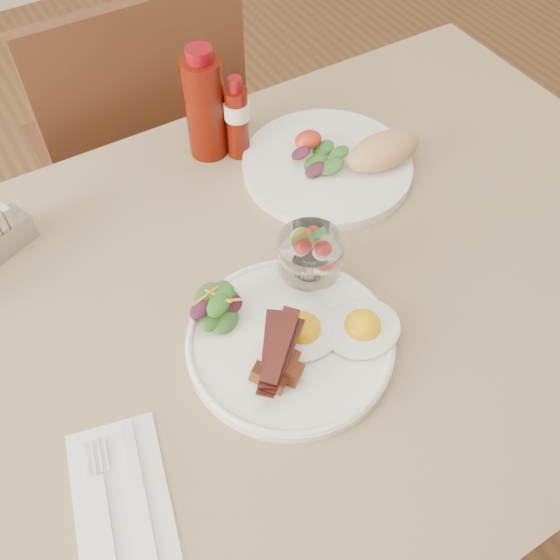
{
  "coord_description": "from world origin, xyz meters",
  "views": [
    {
      "loc": [
        -0.3,
        -0.46,
        1.47
      ],
      "look_at": [
        -0.04,
        -0.02,
        0.82
      ],
      "focal_mm": 40.0,
      "sensor_mm": 36.0,
      "label": 1
    }
  ],
  "objects_px": {
    "fruit_cup": "(310,254)",
    "sugar_caddy": "(0,232)",
    "ketchup_bottle": "(205,106)",
    "main_plate": "(290,343)",
    "second_plate": "(340,161)",
    "table": "(295,322)",
    "hot_sauce_bottle": "(237,119)",
    "chair_far": "(143,150)"
  },
  "relations": [
    {
      "from": "fruit_cup",
      "to": "sugar_caddy",
      "type": "xyz_separation_m",
      "value": [
        -0.36,
        0.3,
        -0.03
      ]
    },
    {
      "from": "fruit_cup",
      "to": "hot_sauce_bottle",
      "type": "relative_size",
      "value": 0.61
    },
    {
      "from": "hot_sauce_bottle",
      "to": "second_plate",
      "type": "bearing_deg",
      "value": -44.64
    },
    {
      "from": "sugar_caddy",
      "to": "ketchup_bottle",
      "type": "bearing_deg",
      "value": -16.35
    },
    {
      "from": "hot_sauce_bottle",
      "to": "table",
      "type": "bearing_deg",
      "value": -103.09
    },
    {
      "from": "fruit_cup",
      "to": "main_plate",
      "type": "bearing_deg",
      "value": -135.64
    },
    {
      "from": "chair_far",
      "to": "ketchup_bottle",
      "type": "height_order",
      "value": "ketchup_bottle"
    },
    {
      "from": "table",
      "to": "hot_sauce_bottle",
      "type": "distance_m",
      "value": 0.35
    },
    {
      "from": "table",
      "to": "second_plate",
      "type": "height_order",
      "value": "second_plate"
    },
    {
      "from": "ketchup_bottle",
      "to": "main_plate",
      "type": "bearing_deg",
      "value": -102.07
    },
    {
      "from": "second_plate",
      "to": "hot_sauce_bottle",
      "type": "bearing_deg",
      "value": 135.36
    },
    {
      "from": "second_plate",
      "to": "sugar_caddy",
      "type": "relative_size",
      "value": 3.1
    },
    {
      "from": "table",
      "to": "main_plate",
      "type": "height_order",
      "value": "main_plate"
    },
    {
      "from": "hot_sauce_bottle",
      "to": "sugar_caddy",
      "type": "distance_m",
      "value": 0.41
    },
    {
      "from": "fruit_cup",
      "to": "table",
      "type": "bearing_deg",
      "value": 168.32
    },
    {
      "from": "chair_far",
      "to": "second_plate",
      "type": "height_order",
      "value": "chair_far"
    },
    {
      "from": "fruit_cup",
      "to": "second_plate",
      "type": "distance_m",
      "value": 0.26
    },
    {
      "from": "chair_far",
      "to": "fruit_cup",
      "type": "height_order",
      "value": "chair_far"
    },
    {
      "from": "fruit_cup",
      "to": "sugar_caddy",
      "type": "relative_size",
      "value": 0.97
    },
    {
      "from": "table",
      "to": "fruit_cup",
      "type": "bearing_deg",
      "value": -11.68
    },
    {
      "from": "main_plate",
      "to": "sugar_caddy",
      "type": "height_order",
      "value": "sugar_caddy"
    },
    {
      "from": "chair_far",
      "to": "second_plate",
      "type": "distance_m",
      "value": 0.58
    },
    {
      "from": "fruit_cup",
      "to": "second_plate",
      "type": "bearing_deg",
      "value": 45.51
    },
    {
      "from": "second_plate",
      "to": "ketchup_bottle",
      "type": "bearing_deg",
      "value": 136.76
    },
    {
      "from": "table",
      "to": "sugar_caddy",
      "type": "bearing_deg",
      "value": 138.93
    },
    {
      "from": "chair_far",
      "to": "table",
      "type": "bearing_deg",
      "value": -90.0
    },
    {
      "from": "fruit_cup",
      "to": "ketchup_bottle",
      "type": "relative_size",
      "value": 0.47
    },
    {
      "from": "chair_far",
      "to": "fruit_cup",
      "type": "distance_m",
      "value": 0.73
    },
    {
      "from": "table",
      "to": "main_plate",
      "type": "relative_size",
      "value": 4.75
    },
    {
      "from": "table",
      "to": "second_plate",
      "type": "relative_size",
      "value": 4.52
    },
    {
      "from": "main_plate",
      "to": "sugar_caddy",
      "type": "xyz_separation_m",
      "value": [
        -0.28,
        0.37,
        0.02
      ]
    },
    {
      "from": "ketchup_bottle",
      "to": "sugar_caddy",
      "type": "relative_size",
      "value": 2.08
    },
    {
      "from": "main_plate",
      "to": "second_plate",
      "type": "bearing_deg",
      "value": 45.16
    },
    {
      "from": "table",
      "to": "sugar_caddy",
      "type": "distance_m",
      "value": 0.46
    },
    {
      "from": "ketchup_bottle",
      "to": "chair_far",
      "type": "bearing_deg",
      "value": 95.03
    },
    {
      "from": "main_plate",
      "to": "ketchup_bottle",
      "type": "xyz_separation_m",
      "value": [
        0.09,
        0.41,
        0.08
      ]
    },
    {
      "from": "main_plate",
      "to": "table",
      "type": "bearing_deg",
      "value": 53.44
    },
    {
      "from": "table",
      "to": "ketchup_bottle",
      "type": "distance_m",
      "value": 0.38
    },
    {
      "from": "chair_far",
      "to": "ketchup_bottle",
      "type": "bearing_deg",
      "value": -84.97
    },
    {
      "from": "main_plate",
      "to": "second_plate",
      "type": "xyz_separation_m",
      "value": [
        0.26,
        0.26,
        0.01
      ]
    },
    {
      "from": "ketchup_bottle",
      "to": "sugar_caddy",
      "type": "height_order",
      "value": "ketchup_bottle"
    },
    {
      "from": "table",
      "to": "hot_sauce_bottle",
      "type": "relative_size",
      "value": 8.85
    }
  ]
}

